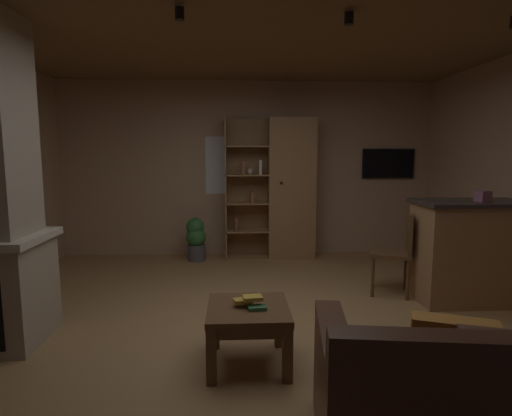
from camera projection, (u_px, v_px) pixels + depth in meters
floor at (258, 331)px, 3.72m from camera, size 5.65×5.77×0.02m
wall_back at (247, 169)px, 6.43m from camera, size 5.77×0.06×2.65m
ceiling at (259, 18)px, 3.37m from camera, size 5.65×5.77×0.02m
window_pane_back at (230, 165)px, 6.37m from camera, size 0.74×0.01×0.87m
bookshelf_cabinet at (285, 189)px, 6.23m from camera, size 1.33×0.41×2.08m
kitchen_bar_counter at (479, 251)px, 4.39m from camera, size 1.35×0.63×1.08m
tissue_box at (483, 196)px, 4.24m from camera, size 0.14×0.14×0.11m
leather_couch at (488, 410)px, 2.05m from camera, size 1.72×1.11×0.84m
coffee_table at (248, 318)px, 3.09m from camera, size 0.60×0.62×0.45m
table_book_0 at (257, 308)px, 3.01m from camera, size 0.14×0.10×0.03m
table_book_1 at (243, 301)px, 3.08m from camera, size 0.15×0.12×0.03m
table_book_2 at (253, 298)px, 3.05m from camera, size 0.15×0.12×0.03m
dining_chair at (398, 248)px, 4.61m from camera, size 0.53×0.53×0.92m
potted_floor_plant at (196, 238)px, 6.10m from camera, size 0.29×0.29×0.63m
wall_mounted_tv at (388, 164)px, 6.47m from camera, size 0.81×0.06×0.45m
track_light_spot_1 at (180, 14)px, 3.03m from camera, size 0.07×0.07×0.09m
track_light_spot_2 at (349, 18)px, 3.14m from camera, size 0.07×0.07×0.09m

